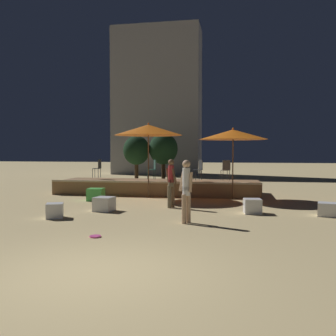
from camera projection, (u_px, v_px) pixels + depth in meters
The scene contains 19 objects.
ground_plane at pixel (94, 273), 6.10m from camera, with size 120.00×120.00×0.00m, color tan.
wooden_deck at pixel (158, 187), 17.48m from camera, with size 9.31×2.70×0.68m.
patio_umbrella_0 at pixel (148, 130), 15.81m from camera, with size 2.89×2.89×3.19m.
patio_umbrella_1 at pixel (233, 135), 15.33m from camera, with size 2.80×2.80×2.95m.
cube_seat_0 at pixel (96, 194), 15.03m from camera, with size 0.68×0.68×0.49m.
cube_seat_1 at pixel (104, 204), 12.40m from camera, with size 0.67×0.67×0.47m.
cube_seat_2 at pixel (55, 211), 11.09m from camera, with size 0.63×0.63×0.44m.
cube_seat_3 at pixel (327, 209), 11.42m from camera, with size 0.65×0.65×0.41m.
cube_seat_4 at pixel (252, 206), 11.92m from camera, with size 0.59×0.59×0.47m.
person_0 at pixel (186, 189), 10.26m from camera, with size 0.45×0.36×1.75m.
person_1 at pixel (171, 182), 13.09m from camera, with size 0.48×0.38×1.71m.
bistro_chair_0 at pixel (153, 167), 17.34m from camera, with size 0.45×0.45×0.90m.
bistro_chair_1 at pixel (226, 168), 16.70m from camera, with size 0.44×0.44×0.90m.
bistro_chair_2 at pixel (199, 168), 17.08m from camera, with size 0.46×0.46×0.90m.
bistro_chair_3 at pixel (98, 167), 18.39m from camera, with size 0.40×0.40×0.90m.
frisbee_disc at pixel (95, 236), 8.64m from camera, with size 0.26×0.26×0.03m.
background_tree_0 at pixel (136, 150), 26.91m from camera, with size 1.92×1.92×3.11m.
background_tree_1 at pixel (163, 149), 26.98m from camera, with size 2.07×2.07×3.30m.
distant_building at pixel (157, 102), 32.50m from camera, with size 7.51×3.06×12.59m.
Camera 1 is at (2.27, -5.70, 1.99)m, focal length 40.00 mm.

